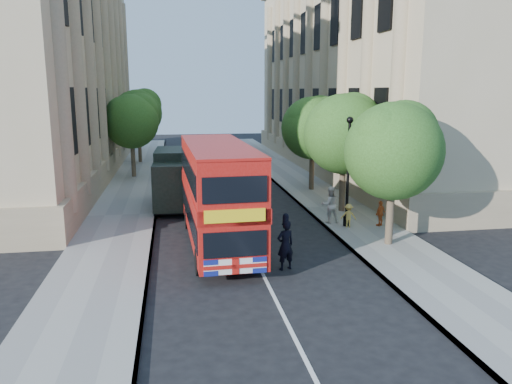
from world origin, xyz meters
name	(u,v)px	position (x,y,z in m)	size (l,w,h in m)	color
ground	(266,281)	(0.00, 0.00, 0.00)	(120.00, 120.00, 0.00)	black
pavement_right	(335,207)	(5.75, 10.00, 0.06)	(3.50, 80.00, 0.12)	gray
pavement_left	(122,216)	(-5.75, 10.00, 0.06)	(3.50, 80.00, 0.12)	gray
building_right	(378,59)	(13.80, 24.00, 9.00)	(12.00, 38.00, 18.00)	tan
building_left	(21,55)	(-13.80, 24.00, 9.00)	(12.00, 38.00, 18.00)	tan
tree_right_near	(394,146)	(5.84, 3.03, 4.25)	(4.00, 4.00, 6.08)	#473828
tree_right_mid	(345,130)	(5.84, 9.03, 4.45)	(4.20, 4.20, 6.37)	#473828
tree_right_far	(313,125)	(5.84, 15.03, 4.31)	(4.00, 4.00, 6.15)	#473828
tree_left_far	(132,118)	(-5.96, 22.03, 4.44)	(4.00, 4.00, 6.30)	#473828
tree_left_back	(139,110)	(-5.96, 30.03, 4.71)	(4.20, 4.20, 6.65)	#473828
lamp_post	(348,176)	(5.00, 6.00, 2.51)	(0.32, 0.32, 5.16)	black
double_decker_bus	(218,192)	(-1.26, 4.22, 2.34)	(2.74, 9.24, 4.23)	#A6110B
box_van	(176,180)	(-2.90, 11.60, 1.56)	(2.49, 5.67, 3.20)	black
police_constable	(285,245)	(0.89, 1.00, 0.93)	(0.68, 0.45, 1.86)	black
woman_pedestrian	(330,205)	(4.40, 6.71, 1.02)	(0.87, 0.68, 1.79)	silver
child_a	(380,213)	(6.59, 5.73, 0.73)	(0.71, 0.30, 1.21)	orange
child_b	(349,216)	(5.01, 5.75, 0.68)	(0.72, 0.41, 1.11)	#ECC250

